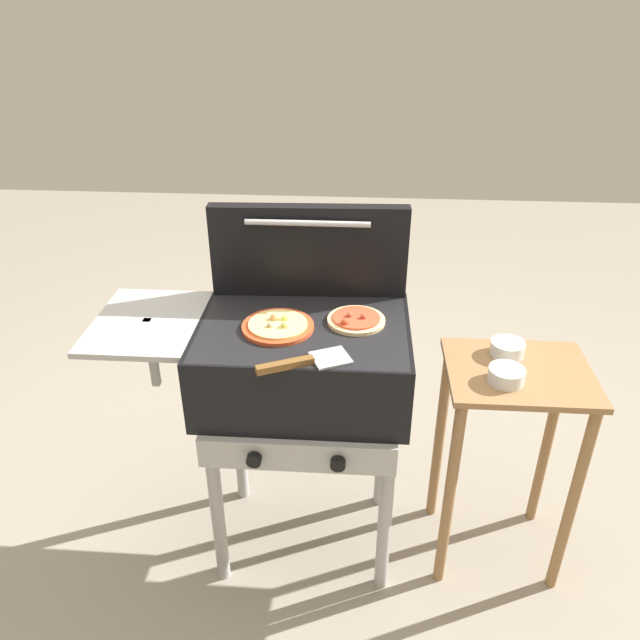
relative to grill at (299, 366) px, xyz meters
The scene contains 9 objects.
ground_plane 0.76m from the grill, 17.39° to the left, with size 8.00×8.00×0.00m, color gray.
grill is the anchor object (origin of this frame).
grill_lid_open 0.37m from the grill, 86.33° to the left, with size 0.63×0.09×0.30m.
pizza_pepperoni 0.23m from the grill, 11.19° to the left, with size 0.18×0.18×0.03m.
pizza_cheese 0.17m from the grill, 162.11° to the right, with size 0.22×0.22×0.04m.
spatula 0.26m from the grill, 80.17° to the right, with size 0.26×0.16×0.02m.
prep_table 0.71m from the grill, ahead, with size 0.44×0.36×0.77m.
topping_bowl_near 0.62m from the grill, ahead, with size 0.11×0.11×0.04m.
topping_bowl_far 0.66m from the grill, ahead, with size 0.11×0.11×0.04m.
Camera 1 is at (0.16, -1.60, 1.82)m, focal length 34.58 mm.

